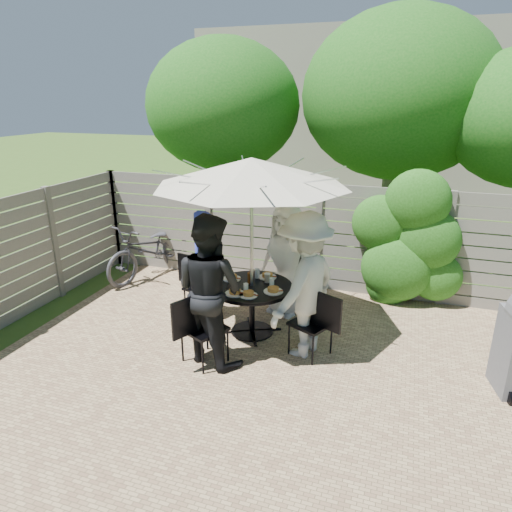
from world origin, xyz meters
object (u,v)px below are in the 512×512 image
(plate_back, at_px, (267,276))
(plate_left, at_px, (232,278))
(chair_front, at_px, (204,342))
(chair_right, at_px, (311,336))
(glass_right, at_px, (272,283))
(bicycle, at_px, (150,250))
(person_left, at_px, (207,266))
(plate_right, at_px, (273,290))
(glass_back, at_px, (257,273))
(umbrella, at_px, (251,172))
(syrup_jug, at_px, (251,278))
(person_front, at_px, (210,290))
(person_back, at_px, (286,261))
(coffee_cup, at_px, (267,278))
(chair_back, at_px, (290,294))
(plate_extra, at_px, (248,294))
(glass_left, at_px, (232,279))
(plate_front, at_px, (235,292))
(person_right, at_px, (304,286))
(patio_table, at_px, (252,300))
(glass_front, at_px, (246,289))
(chair_left, at_px, (202,298))

(plate_back, bearing_deg, plate_left, -154.08)
(chair_front, xyz_separation_m, chair_right, (1.23, 0.59, -0.01))
(glass_right, distance_m, bicycle, 3.12)
(person_left, height_order, chair_front, person_left)
(plate_right, bearing_deg, glass_back, 131.74)
(umbrella, relative_size, glass_back, 23.02)
(glass_right, height_order, syrup_jug, syrup_jug)
(person_front, relative_size, syrup_jug, 11.94)
(umbrella, relative_size, person_back, 1.89)
(coffee_cup, bearing_deg, plate_back, 106.45)
(glass_back, bearing_deg, glass_right, -42.08)
(chair_back, xyz_separation_m, glass_right, (-0.03, -0.90, 0.54))
(plate_back, height_order, glass_right, glass_right)
(syrup_jug, bearing_deg, person_left, 164.63)
(plate_left, xyz_separation_m, bicycle, (-2.13, 1.34, -0.24))
(plate_back, bearing_deg, person_back, 70.92)
(person_left, relative_size, plate_extra, 6.89)
(plate_extra, relative_size, glass_left, 1.71)
(plate_left, bearing_deg, plate_right, -19.08)
(umbrella, relative_size, plate_front, 12.39)
(chair_front, relative_size, plate_extra, 4.03)
(umbrella, bearing_deg, person_left, 160.92)
(person_back, xyz_separation_m, coffee_cup, (-0.10, -0.61, -0.06))
(glass_back, distance_m, syrup_jug, 0.21)
(plate_left, bearing_deg, glass_left, -65.34)
(person_right, bearing_deg, chair_front, -40.73)
(patio_table, xyz_separation_m, syrup_jug, (-0.04, 0.07, 0.30))
(glass_back, bearing_deg, person_front, -103.59)
(person_front, height_order, glass_back, person_front)
(person_front, bearing_deg, plate_left, -66.55)
(bicycle, bearing_deg, plate_left, -16.12)
(glass_back, xyz_separation_m, coffee_cup, (0.18, -0.10, -0.01))
(chair_back, xyz_separation_m, chair_right, (0.60, -1.23, 0.01))
(person_back, bearing_deg, plate_back, -90.00)
(glass_left, bearing_deg, plate_extra, -43.02)
(person_back, xyz_separation_m, glass_left, (-0.55, -0.80, -0.05))
(person_front, bearing_deg, glass_front, -100.42)
(glass_right, relative_size, bicycle, 0.07)
(plate_front, distance_m, plate_extra, 0.19)
(plate_back, xyz_separation_m, plate_left, (-0.46, -0.22, 0.00))
(person_front, bearing_deg, patio_table, -90.00)
(person_back, bearing_deg, umbrella, -90.00)
(patio_table, height_order, plate_right, plate_right)
(patio_table, distance_m, person_back, 0.90)
(chair_left, height_order, plate_back, chair_left)
(person_right, distance_m, plate_right, 0.51)
(umbrella, distance_m, chair_right, 2.22)
(patio_table, height_order, glass_front, glass_front)
(plate_back, distance_m, plate_right, 0.51)
(person_front, bearing_deg, umbrella, -90.00)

